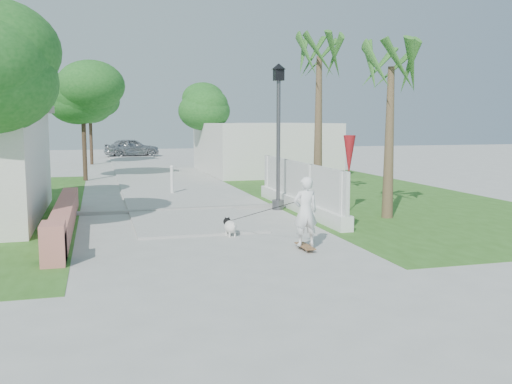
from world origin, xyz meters
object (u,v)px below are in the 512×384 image
object	(u,v)px
patio_umbrella	(349,156)
dog	(230,226)
street_lamp	(278,131)
skateboarder	(267,212)
bollard	(172,179)
parked_car	(132,147)

from	to	relation	value
patio_umbrella	dog	world-z (taller)	patio_umbrella
street_lamp	skateboarder	xyz separation A→B (m)	(-1.73, -4.56, -1.73)
bollard	patio_umbrella	world-z (taller)	patio_umbrella
skateboarder	parked_car	world-z (taller)	skateboarder
street_lamp	bollard	world-z (taller)	street_lamp
bollard	parked_car	distance (m)	23.33
patio_umbrella	street_lamp	bearing A→B (deg)	152.24
bollard	patio_umbrella	distance (m)	7.25
street_lamp	patio_umbrella	size ratio (longest dim) A/B	1.93
bollard	dog	bearing A→B (deg)	-87.47
parked_car	skateboarder	bearing A→B (deg)	174.14
skateboarder	dog	bearing A→B (deg)	-58.16
street_lamp	bollard	bearing A→B (deg)	120.96
dog	parked_car	bearing A→B (deg)	82.73
street_lamp	dog	xyz separation A→B (m)	(-2.34, -3.56, -2.19)
street_lamp	parked_car	world-z (taller)	street_lamp
street_lamp	dog	bearing A→B (deg)	-123.35
bollard	street_lamp	bearing A→B (deg)	-59.04
patio_umbrella	parked_car	world-z (taller)	patio_umbrella
bollard	patio_umbrella	xyz separation A→B (m)	(4.60, -5.50, 1.10)
street_lamp	patio_umbrella	bearing A→B (deg)	-27.76
street_lamp	bollard	xyz separation A→B (m)	(-2.70, 4.50, -1.84)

